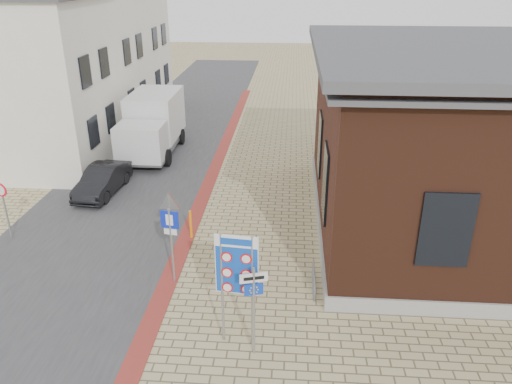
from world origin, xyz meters
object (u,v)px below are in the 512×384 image
(border_sign, at_px, (237,267))
(sedan, at_px, (103,180))
(box_truck, at_px, (152,124))
(parking_sign, at_px, (171,233))
(essen_sign, at_px, (254,298))
(bollard, at_px, (191,225))

(border_sign, bearing_deg, sedan, 132.94)
(box_truck, relative_size, parking_sign, 2.33)
(box_truck, relative_size, essen_sign, 2.32)
(bollard, bearing_deg, border_sign, -67.07)
(bollard, bearing_deg, box_truck, 112.50)
(box_truck, relative_size, border_sign, 1.85)
(box_truck, bearing_deg, border_sign, -68.00)
(border_sign, distance_m, parking_sign, 3.60)
(sedan, xyz_separation_m, parking_sign, (4.70, -6.64, 1.15))
(parking_sign, relative_size, bollard, 2.32)
(essen_sign, distance_m, bollard, 6.67)
(parking_sign, height_order, bollard, parking_sign)
(box_truck, distance_m, parking_sign, 12.71)
(box_truck, xyz_separation_m, essen_sign, (6.63, -15.18, 0.12))
(border_sign, bearing_deg, parking_sign, 137.12)
(border_sign, xyz_separation_m, essen_sign, (0.46, -0.40, -0.62))
(sedan, bearing_deg, parking_sign, -50.42)
(sedan, height_order, box_truck, box_truck)
(essen_sign, bearing_deg, border_sign, 123.10)
(box_truck, height_order, essen_sign, box_truck)
(sedan, distance_m, box_truck, 5.63)
(sedan, distance_m, bollard, 6.03)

